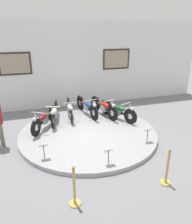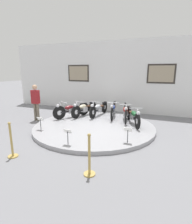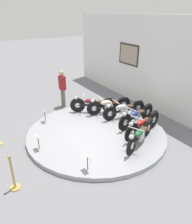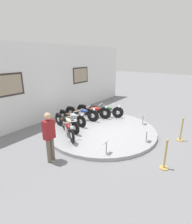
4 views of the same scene
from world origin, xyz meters
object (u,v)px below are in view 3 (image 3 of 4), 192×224
Objects in this scene: motorcycle_silver at (123,109)px; info_placard_front_right at (88,159)px; motorcycle_maroon at (92,104)px; motorcycle_red at (143,125)px; info_placard_front_centre at (38,139)px; motorcycle_green at (140,135)px; info_placard_front_left at (45,113)px; motorcycle_blue at (136,116)px; motorcycle_cream at (108,105)px; visitor_standing at (62,86)px; stanchion_post_right_of_entry at (13,177)px.

info_placard_front_right is at bearing -54.08° from motorcycle_silver.
motorcycle_red reaches higher than motorcycle_maroon.
motorcycle_silver is 3.82× the size of info_placard_front_centre.
motorcycle_green is 3.79m from info_placard_front_left.
motorcycle_blue is at bearing 144.07° from motorcycle_green.
motorcycle_maroon is 3.24m from info_placard_front_centre.
motorcycle_maroon is 0.89× the size of motorcycle_cream.
motorcycle_green is (1.88, -0.80, 0.01)m from motorcycle_silver.
info_placard_front_right is at bearing -16.13° from visitor_standing.
motorcycle_maroon is 3.37× the size of info_placard_front_left.
motorcycle_cream is 0.98× the size of motorcycle_red.
motorcycle_silver is at bearing 156.81° from motorcycle_green.
info_placard_front_centre is 1.58m from stanchion_post_right_of_entry.
stanchion_post_right_of_entry is (0.80, -4.72, -0.19)m from motorcycle_blue.
motorcycle_blue is (0.76, 0.00, 0.02)m from motorcycle_silver.
motorcycle_maroon reaches higher than motorcycle_green.
visitor_standing reaches higher than motorcycle_blue.
motorcycle_red is at bearing 16.54° from visitor_standing.
motorcycle_blue reaches higher than info_placard_front_right.
motorcycle_green reaches higher than info_placard_front_right.
info_placard_front_left is at bearing -147.23° from motorcycle_green.
info_placard_front_right is 0.30× the size of visitor_standing.
motorcycle_red reaches higher than motorcycle_blue.
info_placard_front_right is 1.93m from stanchion_post_right_of_entry.
info_placard_front_left is 1.88m from info_placard_front_centre.
motorcycle_blue is at bearing 99.64° from stanchion_post_right_of_entry.
motorcycle_blue is 0.73m from motorcycle_red.
motorcycle_maroon is at bearing -131.28° from motorcycle_cream.
stanchion_post_right_of_entry is at bearing -32.89° from info_placard_front_left.
motorcycle_blue reaches higher than motorcycle_green.
info_placard_front_centre is at bearing -62.43° from motorcycle_maroon.
motorcycle_blue reaches higher than info_placard_front_centre.
info_placard_front_right is (1.69, 0.82, 0.00)m from info_placard_front_centre.
motorcycle_silver is 3.82× the size of info_placard_front_right.
motorcycle_maroon is 2.05m from motorcycle_blue.
stanchion_post_right_of_entry is (-0.31, -3.91, -0.17)m from motorcycle_green.
motorcycle_silver is at bearing -179.71° from motorcycle_blue.
motorcycle_blue reaches higher than motorcycle_maroon.
motorcycle_blue is 1.14× the size of visitor_standing.
info_placard_front_right is (3.19, -2.05, -0.02)m from motorcycle_maroon.
motorcycle_red is 3.87× the size of info_placard_front_right.
info_placard_front_left is at bearing -136.85° from motorcycle_red.
info_placard_front_right is (2.07, -2.85, -0.01)m from motorcycle_silver.
motorcycle_blue is at bearing 11.54° from motorcycle_cream.
info_placard_front_centre is 1.00× the size of info_placard_front_right.
info_placard_front_left is at bearing -103.97° from motorcycle_cream.
info_placard_front_centre is (-1.50, -2.87, -0.01)m from motorcycle_green.
motorcycle_green is (1.11, -0.81, -0.01)m from motorcycle_blue.
info_placard_front_right is at bearing -76.05° from motorcycle_red.
info_placard_front_right is at bearing 25.89° from info_placard_front_centre.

